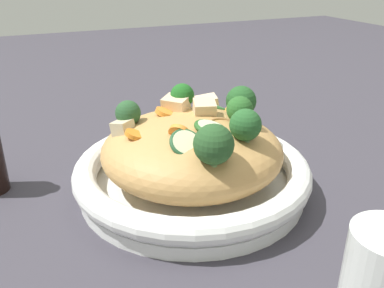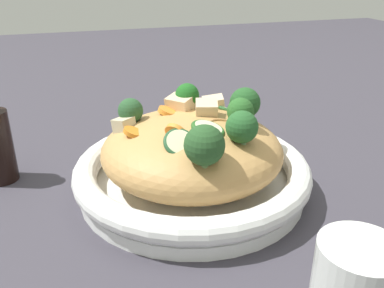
{
  "view_description": "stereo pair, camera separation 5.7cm",
  "coord_description": "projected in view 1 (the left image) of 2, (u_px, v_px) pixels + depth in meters",
  "views": [
    {
      "loc": [
        0.21,
        0.48,
        0.31
      ],
      "look_at": [
        0.0,
        0.0,
        0.07
      ],
      "focal_mm": 38.79,
      "sensor_mm": 36.0,
      "label": 1
    },
    {
      "loc": [
        0.16,
        0.5,
        0.31
      ],
      "look_at": [
        0.0,
        0.0,
        0.07
      ],
      "focal_mm": 38.79,
      "sensor_mm": 36.0,
      "label": 2
    }
  ],
  "objects": [
    {
      "name": "ground_plane",
      "position": [
        192.0,
        190.0,
        0.6
      ],
      "size": [
        3.0,
        3.0,
        0.0
      ],
      "primitive_type": "plane",
      "color": "#393640"
    },
    {
      "name": "zucchini_slices",
      "position": [
        208.0,
        125.0,
        0.56
      ],
      "size": [
        0.16,
        0.17,
        0.04
      ],
      "color": "beige",
      "rests_on": "serving_bowl"
    },
    {
      "name": "carrot_coins",
      "position": [
        186.0,
        126.0,
        0.55
      ],
      "size": [
        0.2,
        0.15,
        0.03
      ],
      "color": "orange",
      "rests_on": "serving_bowl"
    },
    {
      "name": "noodle_heap",
      "position": [
        192.0,
        150.0,
        0.57
      ],
      "size": [
        0.25,
        0.25,
        0.09
      ],
      "color": "tan",
      "rests_on": "serving_bowl"
    },
    {
      "name": "broccoli_florets",
      "position": [
        214.0,
        118.0,
        0.54
      ],
      "size": [
        0.21,
        0.21,
        0.06
      ],
      "color": "#A0B87A",
      "rests_on": "serving_bowl"
    },
    {
      "name": "chicken_chunks",
      "position": [
        186.0,
        109.0,
        0.6
      ],
      "size": [
        0.19,
        0.1,
        0.05
      ],
      "color": "beige",
      "rests_on": "serving_bowl"
    },
    {
      "name": "serving_bowl",
      "position": [
        192.0,
        174.0,
        0.59
      ],
      "size": [
        0.33,
        0.33,
        0.05
      ],
      "color": "white",
      "rests_on": "ground_plane"
    }
  ]
}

